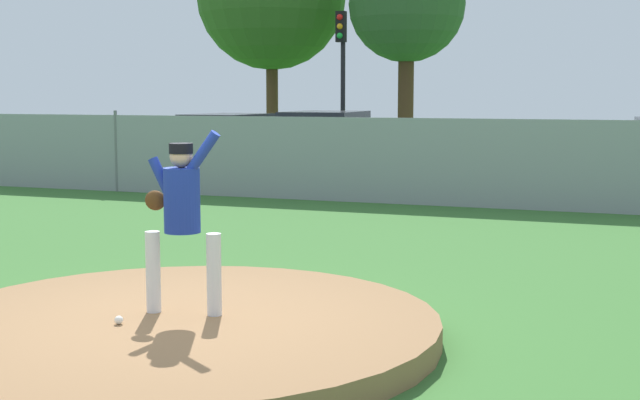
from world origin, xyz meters
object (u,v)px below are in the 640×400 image
parked_car_teal (325,146)px  traffic_light_near (342,60)px  pitcher_youth (181,210)px  parked_car_charcoal (228,145)px  baseball (119,320)px  traffic_cone_orange (548,169)px

parked_car_teal → traffic_light_near: size_ratio=1.03×
pitcher_youth → parked_car_charcoal: 16.26m
parked_car_teal → baseball: bearing=-76.4°
traffic_cone_orange → traffic_light_near: 7.25m
traffic_cone_orange → traffic_light_near: bearing=161.5°
baseball → parked_car_charcoal: parked_car_charcoal is taller
baseball → parked_car_charcoal: (-6.58, 15.24, 0.53)m
baseball → traffic_light_near: size_ratio=0.02×
parked_car_charcoal → parked_car_teal: bearing=-8.5°
baseball → traffic_light_near: 19.58m
parked_car_teal → parked_car_charcoal: parked_car_teal is taller
pitcher_youth → baseball: size_ratio=22.11×
traffic_cone_orange → baseball: bearing=-96.1°
parked_car_charcoal → pitcher_youth: bearing=-64.9°
parked_car_teal → traffic_cone_orange: bearing=19.7°
baseball → parked_car_teal: (-3.58, 14.79, 0.57)m
pitcher_youth → parked_car_teal: 14.79m
baseball → parked_car_teal: 15.23m
pitcher_youth → traffic_light_near: 19.04m
traffic_cone_orange → parked_car_teal: bearing=-160.3°
pitcher_youth → parked_car_teal: bearing=105.3°
baseball → traffic_cone_orange: 16.81m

